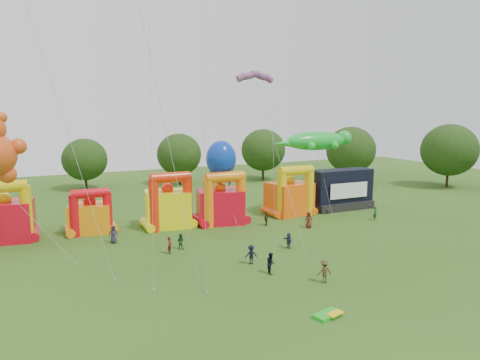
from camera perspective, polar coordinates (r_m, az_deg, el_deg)
name	(u,v)px	position (r m, az deg, el deg)	size (l,w,h in m)	color
ground	(327,329)	(28.97, 11.52, -18.84)	(160.00, 160.00, 0.00)	#264B15
tree_ring	(308,232)	(26.46, 9.03, -6.87)	(125.42, 127.54, 12.07)	#352314
bouncy_castle_0	(6,218)	(51.24, -28.77, -4.46)	(5.70, 4.81, 6.61)	red
bouncy_castle_1	(90,215)	(51.14, -19.32, -4.46)	(5.20, 4.52, 5.20)	orange
bouncy_castle_2	(168,206)	(51.13, -9.53, -3.44)	(5.71, 4.87, 6.72)	#EEEA0C
bouncy_castle_3	(221,203)	(52.33, -2.56, -3.13)	(6.32, 5.52, 6.52)	red
bouncy_castle_4	(290,196)	(57.14, 6.74, -2.09)	(6.02, 5.13, 6.67)	#FD5B0D
stage_trailer	(341,190)	(61.70, 13.36, -1.27)	(8.98, 3.53, 5.62)	black
teddy_bear_kite	(22,199)	(42.65, -27.04, -2.33)	(8.89, 5.80, 13.60)	#D74917
gecko_kite	(318,149)	(58.22, 10.38, 4.04)	(12.24, 5.36, 11.08)	green
octopus_kite	(223,169)	(52.20, -2.34, 1.52)	(3.70, 6.05, 10.17)	#0B35A9
parafoil_kites	(84,97)	(38.58, -20.03, 10.37)	(26.86, 13.47, 32.19)	red
diamond_kites	(252,86)	(37.24, 1.55, 12.46)	(23.20, 11.07, 34.23)	red
folded_kite_bundle	(328,315)	(30.39, 11.70, -17.16)	(2.18, 1.46, 0.31)	green
spectator_0	(113,234)	(46.60, -16.54, -6.96)	(0.91, 0.59, 1.87)	#272239
spectator_1	(170,245)	(42.00, -9.36, -8.57)	(0.62, 0.41, 1.71)	#53171D
spectator_2	(180,241)	(43.31, -7.94, -8.10)	(0.76, 0.59, 1.56)	#1B4327
spectator_3	(251,255)	(38.80, 1.49, -9.91)	(1.13, 0.65, 1.75)	black
spectator_4	(266,218)	(51.56, 3.51, -5.14)	(1.02, 0.43, 1.74)	#373216
spectator_5	(288,241)	(43.38, 6.48, -8.02)	(1.46, 0.47, 1.58)	#2A2C47
spectator_6	(309,220)	(51.10, 9.14, -5.27)	(0.94, 0.61, 1.92)	#511D17
spectator_7	(375,213)	(56.61, 17.56, -4.26)	(0.64, 0.42, 1.75)	#183D25
spectator_8	(271,263)	(36.77, 4.13, -10.98)	(0.87, 0.68, 1.80)	black
spectator_9	(324,271)	(35.43, 11.18, -11.86)	(1.20, 0.69, 1.86)	#43361B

